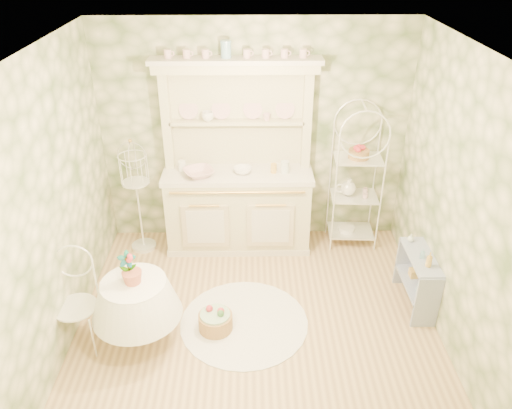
{
  "coord_description": "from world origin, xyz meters",
  "views": [
    {
      "loc": [
        -0.06,
        -3.73,
        3.55
      ],
      "look_at": [
        0.0,
        0.5,
        1.15
      ],
      "focal_mm": 35.0,
      "sensor_mm": 36.0,
      "label": 1
    }
  ],
  "objects_px": {
    "kitchen_dresser": "(237,161)",
    "floor_basket": "(215,321)",
    "round_table": "(138,314)",
    "side_shelf": "(417,280)",
    "cafe_chair": "(77,313)",
    "bakers_rack": "(355,183)",
    "birdcage_stand": "(137,193)"
  },
  "relations": [
    {
      "from": "kitchen_dresser",
      "to": "floor_basket",
      "type": "height_order",
      "value": "kitchen_dresser"
    },
    {
      "from": "round_table",
      "to": "side_shelf",
      "type": "bearing_deg",
      "value": 10.28
    },
    {
      "from": "cafe_chair",
      "to": "side_shelf",
      "type": "bearing_deg",
      "value": 4.02
    },
    {
      "from": "floor_basket",
      "to": "bakers_rack",
      "type": "bearing_deg",
      "value": 44.0
    },
    {
      "from": "round_table",
      "to": "floor_basket",
      "type": "height_order",
      "value": "round_table"
    },
    {
      "from": "bakers_rack",
      "to": "floor_basket",
      "type": "xyz_separation_m",
      "value": [
        -1.62,
        -1.56,
        -0.73
      ]
    },
    {
      "from": "kitchen_dresser",
      "to": "birdcage_stand",
      "type": "height_order",
      "value": "kitchen_dresser"
    },
    {
      "from": "kitchen_dresser",
      "to": "round_table",
      "type": "xyz_separation_m",
      "value": [
        -0.92,
        -1.66,
        -0.8
      ]
    },
    {
      "from": "bakers_rack",
      "to": "round_table",
      "type": "distance_m",
      "value": 2.93
    },
    {
      "from": "round_table",
      "to": "cafe_chair",
      "type": "height_order",
      "value": "cafe_chair"
    },
    {
      "from": "bakers_rack",
      "to": "side_shelf",
      "type": "distance_m",
      "value": 1.39
    },
    {
      "from": "kitchen_dresser",
      "to": "cafe_chair",
      "type": "height_order",
      "value": "kitchen_dresser"
    },
    {
      "from": "side_shelf",
      "to": "bakers_rack",
      "type": "bearing_deg",
      "value": 104.86
    },
    {
      "from": "birdcage_stand",
      "to": "cafe_chair",
      "type": "bearing_deg",
      "value": -100.08
    },
    {
      "from": "side_shelf",
      "to": "birdcage_stand",
      "type": "xyz_separation_m",
      "value": [
        -3.06,
        1.1,
        0.46
      ]
    },
    {
      "from": "bakers_rack",
      "to": "round_table",
      "type": "relative_size",
      "value": 2.45
    },
    {
      "from": "bakers_rack",
      "to": "birdcage_stand",
      "type": "bearing_deg",
      "value": -174.58
    },
    {
      "from": "kitchen_dresser",
      "to": "side_shelf",
      "type": "bearing_deg",
      "value": -31.66
    },
    {
      "from": "kitchen_dresser",
      "to": "birdcage_stand",
      "type": "distance_m",
      "value": 1.25
    },
    {
      "from": "kitchen_dresser",
      "to": "birdcage_stand",
      "type": "xyz_separation_m",
      "value": [
        -1.19,
        -0.05,
        -0.38
      ]
    },
    {
      "from": "kitchen_dresser",
      "to": "floor_basket",
      "type": "bearing_deg",
      "value": -97.91
    },
    {
      "from": "side_shelf",
      "to": "cafe_chair",
      "type": "height_order",
      "value": "cafe_chair"
    },
    {
      "from": "bakers_rack",
      "to": "birdcage_stand",
      "type": "relative_size",
      "value": 1.09
    },
    {
      "from": "bakers_rack",
      "to": "side_shelf",
      "type": "xyz_separation_m",
      "value": [
        0.46,
        -1.2,
        -0.53
      ]
    },
    {
      "from": "cafe_chair",
      "to": "floor_basket",
      "type": "bearing_deg",
      "value": 2.8
    },
    {
      "from": "cafe_chair",
      "to": "floor_basket",
      "type": "xyz_separation_m",
      "value": [
        1.27,
        0.17,
        -0.27
      ]
    },
    {
      "from": "side_shelf",
      "to": "birdcage_stand",
      "type": "distance_m",
      "value": 3.29
    },
    {
      "from": "birdcage_stand",
      "to": "bakers_rack",
      "type": "bearing_deg",
      "value": 2.27
    },
    {
      "from": "bakers_rack",
      "to": "side_shelf",
      "type": "bearing_deg",
      "value": -65.77
    },
    {
      "from": "bakers_rack",
      "to": "floor_basket",
      "type": "relative_size",
      "value": 5.14
    },
    {
      "from": "bakers_rack",
      "to": "round_table",
      "type": "height_order",
      "value": "bakers_rack"
    },
    {
      "from": "round_table",
      "to": "floor_basket",
      "type": "bearing_deg",
      "value": 11.75
    }
  ]
}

